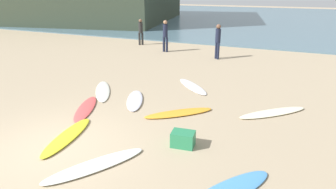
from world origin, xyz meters
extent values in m
plane|color=tan|center=(0.00, 0.00, 0.00)|extent=(120.00, 120.00, 0.00)
cube|color=slate|center=(0.00, 34.59, 0.04)|extent=(120.00, 40.00, 0.08)
ellipsoid|color=white|center=(1.60, 5.81, 0.03)|extent=(1.87, 1.89, 0.06)
ellipsoid|color=#DB4F4E|center=(-0.82, 2.33, 0.03)|extent=(1.33, 2.15, 0.07)
ellipsoid|color=yellow|center=(-0.06, 0.61, 0.04)|extent=(0.90, 2.27, 0.08)
ellipsoid|color=silver|center=(-1.32, 3.96, 0.03)|extent=(1.78, 2.26, 0.06)
ellipsoid|color=gold|center=(2.06, 3.17, 0.04)|extent=(1.98, 1.85, 0.08)
ellipsoid|color=#F1EBC7|center=(4.73, 4.37, 0.04)|extent=(2.07, 1.99, 0.08)
ellipsoid|color=white|center=(1.42, -0.19, 0.04)|extent=(1.64, 2.27, 0.08)
ellipsoid|color=silver|center=(0.27, 3.59, 0.04)|extent=(1.33, 2.00, 0.08)
cylinder|color=#191E33|center=(-1.99, 11.49, 0.44)|extent=(0.14, 0.14, 0.89)
cylinder|color=#191E33|center=(-2.19, 11.51, 0.44)|extent=(0.14, 0.14, 0.89)
cylinder|color=#191E33|center=(-2.09, 11.50, 1.26)|extent=(0.30, 0.30, 0.74)
sphere|color=#9E7051|center=(-2.09, 11.50, 1.75)|extent=(0.24, 0.24, 0.24)
cylinder|color=#191E33|center=(1.18, 10.98, 0.44)|extent=(0.14, 0.14, 0.88)
cylinder|color=#191E33|center=(1.32, 10.84, 0.44)|extent=(0.14, 0.14, 0.88)
cylinder|color=#191E33|center=(1.25, 10.91, 1.25)|extent=(0.40, 0.40, 0.74)
sphere|color=brown|center=(1.25, 10.91, 1.74)|extent=(0.24, 0.24, 0.24)
cylinder|color=black|center=(-4.59, 12.85, 0.41)|extent=(0.14, 0.14, 0.81)
cylinder|color=black|center=(-4.44, 12.97, 0.41)|extent=(0.14, 0.14, 0.81)
cylinder|color=black|center=(-4.51, 12.91, 1.15)|extent=(0.39, 0.39, 0.68)
sphere|color=brown|center=(-4.51, 12.91, 1.60)|extent=(0.22, 0.22, 0.22)
cube|color=#287F51|center=(2.86, 1.42, 0.19)|extent=(0.60, 0.46, 0.38)
camera|label=1|loc=(5.06, -4.59, 3.71)|focal=31.38mm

